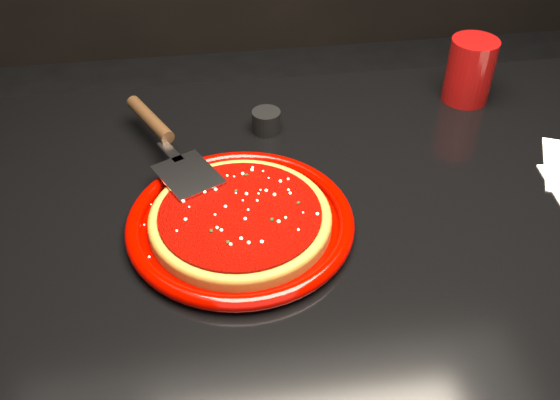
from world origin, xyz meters
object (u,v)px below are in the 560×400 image
(ramekin, at_px, (266,121))
(table, at_px, (347,363))
(pizza_server, at_px, (168,142))
(cup, at_px, (470,70))
(plate, at_px, (240,222))

(ramekin, bearing_deg, table, -63.06)
(table, relative_size, pizza_server, 3.70)
(pizza_server, xyz_separation_m, cup, (0.53, 0.12, 0.02))
(cup, height_order, ramekin, cup)
(table, bearing_deg, cup, 47.30)
(cup, bearing_deg, pizza_server, -167.08)
(ramekin, bearing_deg, pizza_server, -156.36)
(pizza_server, relative_size, ramekin, 6.69)
(table, height_order, ramekin, ramekin)
(plate, bearing_deg, pizza_server, 119.54)
(plate, height_order, ramekin, ramekin)
(cup, relative_size, ramekin, 2.38)
(plate, distance_m, pizza_server, 0.19)
(plate, bearing_deg, table, 3.92)
(plate, relative_size, ramekin, 6.57)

